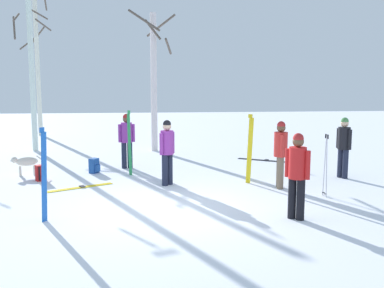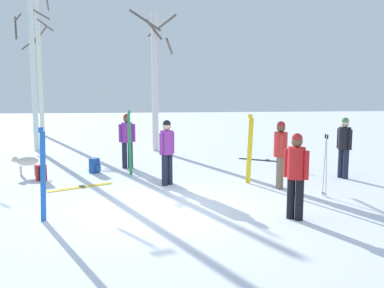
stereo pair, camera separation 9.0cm
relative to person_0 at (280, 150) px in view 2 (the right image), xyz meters
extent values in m
plane|color=white|center=(-2.86, -1.58, -0.98)|extent=(60.00, 60.00, 0.00)
cylinder|color=#72604C|center=(0.01, 0.09, -0.57)|extent=(0.16, 0.16, 0.82)
cylinder|color=#72604C|center=(-0.01, -0.09, -0.57)|extent=(0.16, 0.16, 0.82)
cylinder|color=red|center=(0.00, 0.00, 0.15)|extent=(0.34, 0.34, 0.62)
sphere|color=brown|center=(0.00, 0.00, 0.57)|extent=(0.22, 0.22, 0.22)
sphere|color=#B22626|center=(0.00, 0.00, 0.63)|extent=(0.21, 0.21, 0.21)
cylinder|color=red|center=(0.03, 0.21, 0.13)|extent=(0.10, 0.10, 0.56)
cylinder|color=red|center=(-0.03, -0.21, 0.13)|extent=(0.10, 0.10, 0.56)
cylinder|color=#1E2338|center=(-4.08, 3.04, -0.57)|extent=(0.16, 0.16, 0.82)
cylinder|color=#1E2338|center=(-3.90, 3.07, -0.57)|extent=(0.16, 0.16, 0.82)
cylinder|color=purple|center=(-3.99, 3.06, 0.15)|extent=(0.34, 0.34, 0.62)
sphere|color=brown|center=(-3.99, 3.06, 0.57)|extent=(0.22, 0.22, 0.22)
sphere|color=#B22626|center=(-3.99, 3.06, 0.63)|extent=(0.21, 0.21, 0.21)
cylinder|color=purple|center=(-4.20, 3.02, 0.13)|extent=(0.10, 0.10, 0.56)
cylinder|color=purple|center=(-3.78, 3.09, 0.13)|extent=(0.10, 0.10, 0.56)
cylinder|color=#1E2338|center=(2.16, 0.93, -0.57)|extent=(0.16, 0.16, 0.82)
cylinder|color=#1E2338|center=(2.09, 1.09, -0.57)|extent=(0.16, 0.16, 0.82)
cylinder|color=black|center=(2.13, 1.01, 0.15)|extent=(0.34, 0.34, 0.62)
sphere|color=beige|center=(2.13, 1.01, 0.57)|extent=(0.22, 0.22, 0.22)
sphere|color=#4C8C4C|center=(2.13, 1.01, 0.63)|extent=(0.21, 0.21, 0.21)
cylinder|color=black|center=(2.21, 0.82, 0.13)|extent=(0.10, 0.10, 0.56)
cylinder|color=black|center=(2.05, 1.20, 0.13)|extent=(0.10, 0.10, 0.56)
cylinder|color=black|center=(-0.39, -2.62, -0.57)|extent=(0.16, 0.16, 0.82)
cylinder|color=black|center=(-0.52, -2.50, -0.57)|extent=(0.16, 0.16, 0.82)
cylinder|color=red|center=(-0.45, -2.56, 0.15)|extent=(0.34, 0.34, 0.62)
sphere|color=brown|center=(-0.45, -2.56, 0.57)|extent=(0.22, 0.22, 0.22)
sphere|color=#B22626|center=(-0.45, -2.56, 0.63)|extent=(0.21, 0.21, 0.21)
cylinder|color=red|center=(-0.30, -2.70, 0.13)|extent=(0.10, 0.10, 0.56)
cylinder|color=red|center=(-0.60, -2.41, 0.13)|extent=(0.10, 0.10, 0.56)
cylinder|color=#1E2338|center=(-2.78, 0.70, -0.57)|extent=(0.16, 0.16, 0.82)
cylinder|color=#1E2338|center=(-2.91, 0.57, -0.57)|extent=(0.16, 0.16, 0.82)
cylinder|color=purple|center=(-2.84, 0.64, 0.15)|extent=(0.34, 0.34, 0.62)
sphere|color=beige|center=(-2.84, 0.64, 0.57)|extent=(0.22, 0.22, 0.22)
sphere|color=black|center=(-2.84, 0.64, 0.63)|extent=(0.21, 0.21, 0.21)
cylinder|color=purple|center=(-2.69, 0.78, 0.13)|extent=(0.10, 0.10, 0.56)
cylinder|color=purple|center=(-2.99, 0.49, 0.13)|extent=(0.10, 0.10, 0.56)
ellipsoid|color=beige|center=(-6.83, 2.26, -0.57)|extent=(0.64, 0.37, 0.26)
sphere|color=beige|center=(-7.15, 2.17, -0.51)|extent=(0.18, 0.18, 0.18)
ellipsoid|color=beige|center=(-7.21, 2.15, -0.53)|extent=(0.11, 0.08, 0.06)
cylinder|color=beige|center=(-6.49, 2.35, -0.49)|extent=(0.19, 0.09, 0.17)
cylinder|color=beige|center=(-6.99, 2.13, -0.84)|extent=(0.07, 0.07, 0.28)
cylinder|color=beige|center=(-7.03, 2.28, -0.84)|extent=(0.07, 0.07, 0.28)
cylinder|color=beige|center=(-6.62, 2.24, -0.84)|extent=(0.07, 0.07, 0.28)
cylinder|color=beige|center=(-6.66, 2.38, -0.84)|extent=(0.07, 0.07, 0.28)
cube|color=blue|center=(-5.36, -2.20, -0.11)|extent=(0.09, 0.14, 1.75)
cube|color=blue|center=(-5.36, -2.20, 0.81)|extent=(0.04, 0.06, 0.10)
cube|color=blue|center=(-5.33, -2.15, -0.11)|extent=(0.09, 0.14, 1.75)
cube|color=blue|center=(-5.33, -2.15, 0.81)|extent=(0.04, 0.06, 0.10)
cube|color=green|center=(-3.88, 2.05, -0.08)|extent=(0.09, 0.12, 1.79)
cube|color=green|center=(-3.88, 2.05, 0.85)|extent=(0.05, 0.06, 0.10)
cube|color=green|center=(-3.85, 2.00, -0.08)|extent=(0.09, 0.12, 1.79)
cube|color=green|center=(-3.85, 2.00, 0.85)|extent=(0.05, 0.06, 0.10)
cube|color=yellow|center=(-0.62, 0.60, -0.10)|extent=(0.13, 0.11, 1.76)
cube|color=yellow|center=(-0.62, 0.60, 0.82)|extent=(0.06, 0.05, 0.10)
cube|color=yellow|center=(-0.67, 0.64, -0.10)|extent=(0.13, 0.11, 1.76)
cube|color=yellow|center=(-0.67, 0.64, 0.82)|extent=(0.06, 0.05, 0.10)
cube|color=black|center=(0.65, 3.87, -0.97)|extent=(1.68, 1.09, 0.02)
cube|color=#333338|center=(0.69, 3.84, -0.95)|extent=(0.14, 0.12, 0.03)
cube|color=black|center=(0.71, 3.95, -0.97)|extent=(1.68, 1.09, 0.02)
cube|color=#333338|center=(0.75, 3.93, -0.95)|extent=(0.14, 0.12, 0.03)
cube|color=yellow|center=(-5.06, 0.51, -0.97)|extent=(1.54, 0.89, 0.02)
cube|color=#333338|center=(-5.01, 0.53, -0.95)|extent=(0.14, 0.11, 0.03)
cube|color=yellow|center=(-5.10, 0.59, -0.97)|extent=(1.54, 0.89, 0.02)
cube|color=#333338|center=(-5.06, 0.62, -0.95)|extent=(0.14, 0.11, 0.03)
cylinder|color=#B2B2BC|center=(0.82, -0.85, -0.29)|extent=(0.02, 0.10, 1.38)
cylinder|color=black|center=(0.82, -0.85, 0.45)|extent=(0.04, 0.04, 0.10)
cylinder|color=black|center=(0.82, -0.85, -0.91)|extent=(0.07, 0.07, 0.01)
cylinder|color=#B2B2BC|center=(0.82, -0.97, -0.29)|extent=(0.02, 0.10, 1.38)
cylinder|color=black|center=(0.82, -0.97, 0.45)|extent=(0.04, 0.04, 0.10)
cylinder|color=black|center=(0.82, -0.97, -0.91)|extent=(0.07, 0.07, 0.01)
cube|color=red|center=(-6.27, 1.50, -0.76)|extent=(0.32, 0.30, 0.44)
cube|color=red|center=(-6.34, 1.61, -0.83)|extent=(0.20, 0.15, 0.20)
cube|color=black|center=(-6.16, 1.44, -0.76)|extent=(0.04, 0.04, 0.37)
cube|color=black|center=(-6.28, 1.37, -0.76)|extent=(0.04, 0.04, 0.37)
cube|color=#1E4C99|center=(-4.94, 2.42, -0.76)|extent=(0.31, 0.33, 0.44)
cube|color=#1E4C99|center=(-4.83, 2.35, -0.83)|extent=(0.16, 0.20, 0.20)
cube|color=black|center=(-5.08, 2.42, -0.76)|extent=(0.04, 0.04, 0.37)
cube|color=black|center=(-5.00, 2.54, -0.76)|extent=(0.04, 0.04, 0.37)
cylinder|color=green|center=(1.19, 1.95, -0.86)|extent=(0.07, 0.07, 0.24)
cylinder|color=black|center=(1.19, 1.95, -0.73)|extent=(0.04, 0.04, 0.02)
cylinder|color=silver|center=(-8.72, 12.27, 2.89)|extent=(0.22, 0.22, 7.74)
cylinder|color=brown|center=(-8.30, 12.01, 4.46)|extent=(0.60, 0.92, 0.50)
cylinder|color=brown|center=(-8.75, 12.67, 3.99)|extent=(0.86, 0.14, 1.08)
cylinder|color=brown|center=(-9.19, 12.55, 3.63)|extent=(0.65, 1.01, 0.74)
cylinder|color=brown|center=(-8.24, 12.32, 5.71)|extent=(0.17, 1.03, 0.92)
cylinder|color=brown|center=(-8.47, 11.92, 4.95)|extent=(0.77, 0.60, 0.46)
cylinder|color=silver|center=(-7.72, 6.99, 2.80)|extent=(0.21, 0.21, 7.56)
cylinder|color=brown|center=(-8.19, 6.97, 4.12)|extent=(0.12, 0.96, 0.44)
cylinder|color=brown|center=(-8.25, 6.84, 3.72)|extent=(0.38, 1.11, 0.97)
cylinder|color=silver|center=(-3.06, 6.56, 1.67)|extent=(0.24, 0.24, 5.29)
cylinder|color=brown|center=(-3.08, 6.28, 3.65)|extent=(0.64, 0.13, 0.76)
cylinder|color=brown|center=(-2.50, 6.44, 3.05)|extent=(0.33, 1.17, 0.54)
cylinder|color=brown|center=(-2.75, 7.09, 3.90)|extent=(1.15, 0.71, 0.83)
cylinder|color=brown|center=(-3.41, 6.00, 3.95)|extent=(1.20, 0.79, 0.88)
camera|label=1|loc=(-3.37, -10.79, 1.72)|focal=41.52mm
camera|label=2|loc=(-3.28, -10.80, 1.72)|focal=41.52mm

